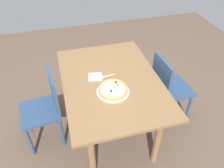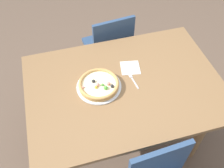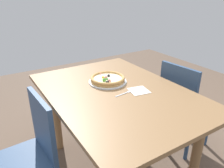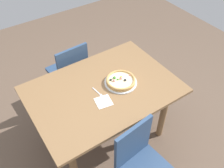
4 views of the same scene
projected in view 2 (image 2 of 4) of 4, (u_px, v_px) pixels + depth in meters
The scene contains 7 objects.
ground_plane at pixel (122, 136), 2.38m from camera, with size 6.00×6.00×0.00m, color brown.
dining_table at pixel (124, 94), 1.87m from camera, with size 1.39×0.98×0.77m.
chair_far at pixel (109, 48), 2.45m from camera, with size 0.44×0.44×0.89m.
plate at pixel (99, 87), 1.77m from camera, with size 0.32×0.32×0.01m, color silver.
pizza at pixel (99, 84), 1.75m from camera, with size 0.28×0.28×0.05m.
fork at pixel (132, 79), 1.82m from camera, with size 0.04×0.17×0.00m.
napkin at pixel (130, 68), 1.89m from camera, with size 0.14×0.14×0.00m, color white.
Camera 2 is at (-0.40, -1.07, 2.15)m, focal length 40.32 mm.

